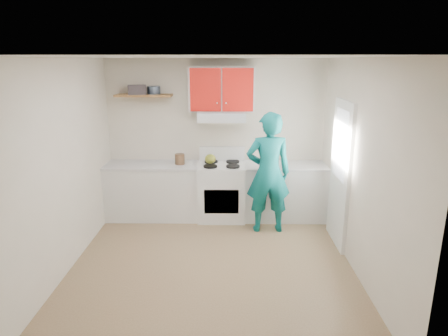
{
  "coord_description": "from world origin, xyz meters",
  "views": [
    {
      "loc": [
        0.22,
        -4.56,
        2.57
      ],
      "look_at": [
        0.15,
        0.55,
        1.15
      ],
      "focal_mm": 31.33,
      "sensor_mm": 36.0,
      "label": 1
    }
  ],
  "objects_px": {
    "stove": "(222,192)",
    "person": "(268,173)",
    "tin": "(154,90)",
    "crock": "(180,160)",
    "kettle": "(210,159)"
  },
  "relations": [
    {
      "from": "kettle",
      "to": "crock",
      "type": "height_order",
      "value": "crock"
    },
    {
      "from": "stove",
      "to": "kettle",
      "type": "relative_size",
      "value": 5.04
    },
    {
      "from": "tin",
      "to": "crock",
      "type": "bearing_deg",
      "value": -22.64
    },
    {
      "from": "crock",
      "to": "person",
      "type": "xyz_separation_m",
      "value": [
        1.4,
        -0.52,
        -0.07
      ]
    },
    {
      "from": "tin",
      "to": "crock",
      "type": "xyz_separation_m",
      "value": [
        0.4,
        -0.17,
        -1.1
      ]
    },
    {
      "from": "tin",
      "to": "kettle",
      "type": "bearing_deg",
      "value": -7.18
    },
    {
      "from": "person",
      "to": "kettle",
      "type": "bearing_deg",
      "value": -36.78
    },
    {
      "from": "stove",
      "to": "person",
      "type": "xyz_separation_m",
      "value": [
        0.71,
        -0.49,
        0.47
      ]
    },
    {
      "from": "stove",
      "to": "kettle",
      "type": "bearing_deg",
      "value": 157.02
    },
    {
      "from": "kettle",
      "to": "crock",
      "type": "bearing_deg",
      "value": -150.75
    },
    {
      "from": "kettle",
      "to": "person",
      "type": "distance_m",
      "value": 1.07
    },
    {
      "from": "stove",
      "to": "person",
      "type": "height_order",
      "value": "person"
    },
    {
      "from": "tin",
      "to": "stove",
      "type": "bearing_deg",
      "value": -10.09
    },
    {
      "from": "kettle",
      "to": "person",
      "type": "bearing_deg",
      "value": -9.56
    },
    {
      "from": "kettle",
      "to": "person",
      "type": "height_order",
      "value": "person"
    }
  ]
}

